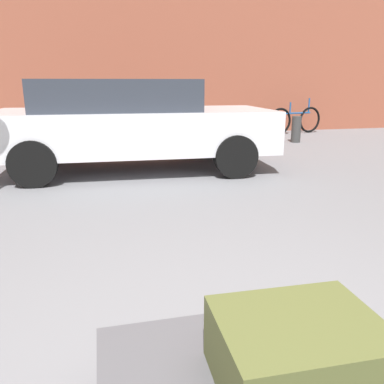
{
  "coord_description": "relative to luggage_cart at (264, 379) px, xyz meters",
  "views": [
    {
      "loc": [
        -0.56,
        -1.15,
        1.37
      ],
      "look_at": [
        0.0,
        1.2,
        0.69
      ],
      "focal_mm": 36.41,
      "sensor_mm": 36.0,
      "label": 1
    }
  ],
  "objects": [
    {
      "name": "suitcase_olive_rear_left",
      "position": [
        0.06,
        -0.12,
        0.2
      ],
      "size": [
        0.57,
        0.46,
        0.25
      ],
      "primitive_type": "cube",
      "rotation": [
        0.0,
        0.0,
        -0.02
      ],
      "color": "#4C5128",
      "rests_on": "luggage_cart"
    },
    {
      "name": "bicycle_leaning",
      "position": [
        4.76,
        8.81,
        0.1
      ],
      "size": [
        1.73,
        0.42,
        0.96
      ],
      "color": "black",
      "rests_on": "ground_plane"
    },
    {
      "name": "bollard_kerb_near",
      "position": [
        2.54,
        7.29,
        0.04
      ],
      "size": [
        0.22,
        0.22,
        0.61
      ],
      "primitive_type": "cylinder",
      "color": "#383838",
      "rests_on": "ground_plane"
    },
    {
      "name": "bollard_kerb_mid",
      "position": [
        4.0,
        7.29,
        0.04
      ],
      "size": [
        0.22,
        0.22,
        0.61
      ],
      "primitive_type": "cylinder",
      "color": "#383838",
      "rests_on": "ground_plane"
    },
    {
      "name": "luggage_cart",
      "position": [
        0.0,
        0.0,
        0.0
      ],
      "size": [
        1.25,
        0.75,
        0.34
      ],
      "color": "#4C4C51",
      "rests_on": "ground_plane"
    },
    {
      "name": "parked_car",
      "position": [
        -0.06,
        5.14,
        0.49
      ],
      "size": [
        4.38,
        2.08,
        1.42
      ],
      "color": "silver",
      "rests_on": "ground_plane"
    }
  ]
}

